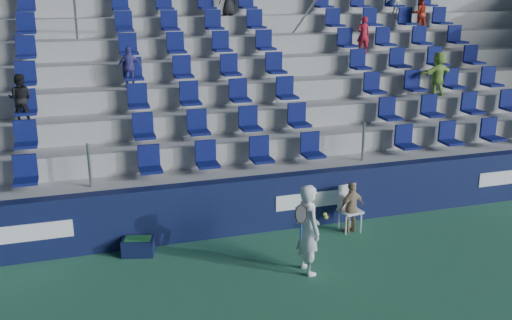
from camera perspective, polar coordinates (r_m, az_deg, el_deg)
The scene contains 7 objects.
ground at distance 9.63m, azimuth 3.93°, elevation -14.63°, with size 70.00×70.00×0.00m, color #2E6C4A.
sponsor_wall at distance 12.03m, azimuth -1.40°, elevation -4.62°, with size 24.00×0.32×1.20m.
grandstand at distance 16.40m, azimuth -6.34°, elevation 6.77°, with size 24.00×8.17×6.63m.
tennis_player at distance 10.36m, azimuth 5.28°, elevation -6.91°, with size 0.69×0.66×1.70m.
line_judge_chair at distance 12.37m, azimuth 9.22°, elevation -4.42°, with size 0.48×0.50×0.98m.
line_judge at distance 12.25m, azimuth 9.53°, elevation -4.69°, with size 0.65×0.27×1.11m, color tan.
ball_bin at distance 11.47m, azimuth -11.69°, elevation -8.38°, with size 0.69×0.54×0.34m.
Camera 1 is at (-3.03, -7.60, 5.07)m, focal length 40.00 mm.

